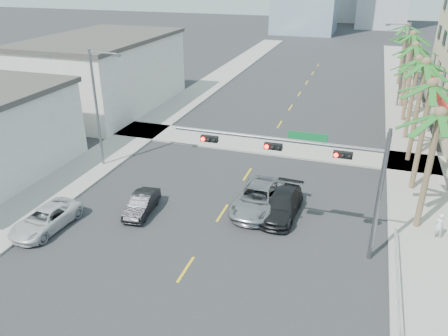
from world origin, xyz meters
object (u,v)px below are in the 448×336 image
at_px(car_lane_left, 142,204).
at_px(traffic_signal_mast, 317,165).
at_px(car_lane_right, 282,205).
at_px(car_lane_center, 258,198).
at_px(car_parked_far, 46,219).
at_px(pedestrian, 439,226).

bearing_deg(car_lane_left, traffic_signal_mast, -9.59).
height_order(traffic_signal_mast, car_lane_right, traffic_signal_mast).
height_order(traffic_signal_mast, car_lane_center, traffic_signal_mast).
bearing_deg(car_parked_far, car_lane_left, 41.62).
distance_m(car_parked_far, car_lane_center, 12.99).
distance_m(traffic_signal_mast, car_parked_far, 16.08).
bearing_deg(car_lane_center, car_parked_far, -149.09).
relative_size(car_parked_far, car_lane_left, 1.26).
xyz_separation_m(car_lane_center, car_lane_right, (1.61, -0.27, -0.06)).
bearing_deg(traffic_signal_mast, car_parked_far, -169.02).
height_order(car_lane_left, pedestrian, pedestrian).
relative_size(traffic_signal_mast, car_lane_center, 1.98).
bearing_deg(car_lane_left, car_parked_far, -149.02).
height_order(car_parked_far, pedestrian, pedestrian).
xyz_separation_m(car_parked_far, car_lane_center, (11.40, 6.22, 0.13)).
xyz_separation_m(car_lane_right, pedestrian, (9.01, 0.04, 0.22)).
xyz_separation_m(car_parked_far, car_lane_left, (4.52, 3.49, -0.04)).
bearing_deg(car_parked_far, pedestrian, 19.17).
height_order(car_lane_left, car_lane_center, car_lane_center).
distance_m(car_parked_far, car_lane_left, 5.71).
xyz_separation_m(car_parked_far, pedestrian, (22.01, 5.99, 0.29)).
bearing_deg(car_lane_left, car_lane_right, 9.46).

